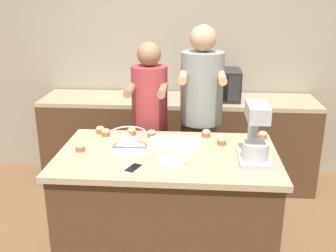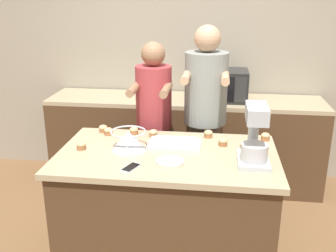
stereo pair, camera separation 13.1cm
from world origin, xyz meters
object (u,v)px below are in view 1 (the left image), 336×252
Objects in this scene: baking_tray at (174,143)px; cupcake_0 at (222,141)px; stand_mixer at (255,136)px; microwave_oven at (213,84)px; knife at (130,152)px; person_right at (201,124)px; cupcake_7 at (263,135)px; cupcake_3 at (106,132)px; cupcake_2 at (206,133)px; cupcake_1 at (80,147)px; cupcake_5 at (100,130)px; cupcake_6 at (152,134)px; cupcake_4 at (132,131)px; small_plate at (172,162)px; cell_phone at (133,168)px; person_left at (150,130)px; mixing_bowl at (128,140)px.

baking_tray is 5.72× the size of cupcake_0.
stand_mixer reaches higher than microwave_oven.
person_right is at bearing 54.95° from knife.
cupcake_3 is at bearing -178.24° from cupcake_7.
cupcake_2 reaches higher than knife.
cupcake_5 is (0.05, 0.37, 0.00)m from cupcake_1.
cupcake_5 is at bearing 171.92° from cupcake_6.
stand_mixer is 0.55m from cupcake_2.
cupcake_2 is (0.53, 0.35, 0.03)m from knife.
cupcake_4 is (-0.57, -0.00, 0.00)m from cupcake_2.
microwave_oven reaches higher than cupcake_0.
small_plate is (0.00, -0.30, -0.01)m from baking_tray.
cell_phone is at bearing -154.44° from small_plate.
baking_tray reaches higher than knife.
person_left is at bearing 134.94° from stand_mixer.
cupcake_6 is (-0.49, -1.11, -0.14)m from microwave_oven.
stand_mixer is 1.15m from cupcake_3.
cell_phone is at bearing -107.71° from microwave_oven.
stand_mixer is 5.91× the size of cupcake_1.
stand_mixer is 0.72× the size of microwave_oven.
small_plate is 2.82× the size of cupcake_4.
person_left reaches higher than cupcake_3.
cupcake_4 is (0.30, 0.35, 0.00)m from cupcake_1.
mixing_bowl is (-0.07, -0.66, 0.15)m from person_left.
cupcake_5 is 1.00× the size of cupcake_7.
microwave_oven is 8.24× the size of cupcake_4.
microwave_oven is 3.38× the size of cell_phone.
cupcake_2 and cupcake_4 have the same top height.
small_plate is (0.23, 0.11, 0.00)m from cell_phone.
cupcake_2 reaches higher than small_plate.
small_plate is at bearing -41.03° from cupcake_3.
cupcake_3 is (-1.07, 0.39, -0.14)m from stand_mixer.
cupcake_0 reaches higher than baking_tray.
small_plate is 2.82× the size of cupcake_1.
cupcake_3 is at bearing 179.88° from cupcake_6.
cupcake_3 is at bearing 129.39° from mixing_bowl.
knife is (-0.30, 0.16, -0.01)m from small_plate.
mixing_bowl is (-0.51, -0.66, 0.09)m from person_right.
person_right is 26.41× the size of cupcake_0.
cupcake_2 is (0.47, -0.35, 0.11)m from person_left.
cupcake_1 reaches higher than cell_phone.
cell_phone is 0.77m from cupcake_2.
cupcake_6 is (0.35, -0.00, 0.00)m from cupcake_3.
stand_mixer is 1.03× the size of baking_tray.
cupcake_6 is at bearing 64.08° from mixing_bowl.
cell_phone reaches higher than knife.
cell_phone is (-0.76, -0.19, -0.16)m from stand_mixer.
cupcake_5 reaches higher than knife.
stand_mixer is at bearing -26.13° from cupcake_4.
cupcake_2 is (0.46, 0.62, 0.02)m from cell_phone.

